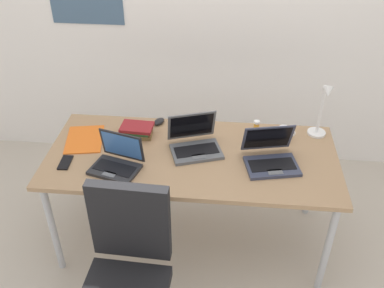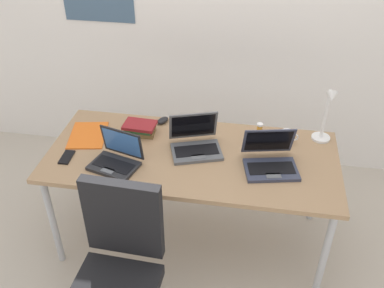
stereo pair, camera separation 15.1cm
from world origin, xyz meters
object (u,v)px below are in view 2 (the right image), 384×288
Objects in this scene: computer_mouse at (163,120)px; office_chair at (118,285)px; laptop_center at (116,159)px; laptop_near_lamp at (195,144)px; book_stack at (140,128)px; desk_lamp at (326,116)px; laptop_back_left at (270,161)px; paper_folder_back_right at (88,135)px; coffee_mug at (287,137)px; cell_phone at (67,157)px; pill_bottle at (260,129)px.

computer_mouse is 0.10× the size of office_chair.
laptop_center is 0.72m from office_chair.
book_stack is at bearing 162.76° from laptop_near_lamp.
laptop_near_lamp is at bearing -164.46° from desk_lamp.
paper_folder_back_right is at bearing 173.52° from laptop_back_left.
office_chair is (-0.01, -1.09, -0.36)m from computer_mouse.
laptop_back_left is 0.88m from book_stack.
office_chair is at bearing -83.60° from book_stack.
paper_folder_back_right is 1.30m from coffee_mug.
cell_phone is 0.84m from office_chair.
cell_phone is at bearing -164.15° from laptop_near_lamp.
book_stack is 0.69× the size of paper_folder_back_right.
laptop_near_lamp reaches higher than cell_phone.
computer_mouse is 1.22× the size of pill_bottle.
pill_bottle is (-0.40, 0.03, -0.16)m from desk_lamp.
office_chair is (0.48, -0.60, -0.35)m from cell_phone.
coffee_mug is (0.57, 0.17, -0.00)m from laptop_near_lamp.
book_stack is at bearing 81.61° from laptop_center.
computer_mouse is 0.84m from coffee_mug.
laptop_back_left is 0.35m from pill_bottle.
office_chair is (-1.07, -1.04, -0.54)m from desk_lamp.
laptop_center is 0.35m from book_stack.
laptop_near_lamp is 1.74× the size of book_stack.
laptop_near_lamp is 1.04× the size of laptop_back_left.
pill_bottle is 0.70× the size of coffee_mug.
pill_bottle is 1.32m from office_chair.
office_chair reaches higher than laptop_center.
laptop_near_lamp is 0.41m from book_stack.
cell_phone reaches higher than paper_folder_back_right.
laptop_back_left reaches higher than paper_folder_back_right.
laptop_back_left is at bearing -12.04° from laptop_near_lamp.
coffee_mug is at bearing 16.62° from laptop_near_lamp.
laptop_near_lamp is at bearing -2.84° from paper_folder_back_right.
paper_folder_back_right is (-0.33, -0.09, -0.04)m from book_stack.
paper_folder_back_right is at bearing -169.38° from pill_bottle.
cell_phone is 1.39m from coffee_mug.
pill_bottle reaches higher than computer_mouse.
computer_mouse is (0.17, 0.50, -0.03)m from laptop_center.
desk_lamp reaches higher than laptop_near_lamp.
laptop_near_lamp reaches higher than pill_bottle.
cell_phone is 0.14× the size of office_chair.
book_stack is 0.96m from coffee_mug.
computer_mouse is at bearing 71.46° from laptop_center.
paper_folder_back_right is (-0.28, 0.27, -0.04)m from laptop_center.
laptop_back_left is at bearing -6.48° from paper_folder_back_right.
computer_mouse is 0.31× the size of paper_folder_back_right.
cell_phone is (-0.49, -0.49, -0.01)m from computer_mouse.
pill_bottle is at bearing 9.03° from book_stack.
office_chair is at bearing -130.73° from coffee_mug.
desk_lamp reaches higher than cell_phone.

